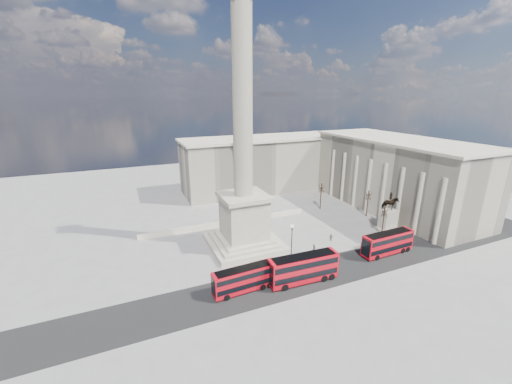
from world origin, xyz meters
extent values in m
plane|color=gray|center=(0.00, 0.00, 0.00)|extent=(180.00, 180.00, 0.00)
cube|color=black|center=(5.00, -10.00, 0.00)|extent=(120.00, 9.00, 0.01)
cube|color=#B5AE97|center=(0.00, 5.00, 0.50)|extent=(14.00, 14.00, 1.00)
cube|color=#B5AE97|center=(0.00, 5.00, 1.25)|extent=(12.00, 12.00, 0.50)
cube|color=#B5AE97|center=(0.00, 5.00, 1.75)|extent=(10.00, 10.00, 0.50)
cube|color=#B5AE97|center=(0.00, 5.00, 6.00)|extent=(8.00, 8.00, 8.00)
cube|color=#B5AE97|center=(0.00, 5.00, 10.40)|extent=(9.00, 9.00, 0.80)
cylinder|color=#9D9782|center=(0.00, 5.00, 27.80)|extent=(3.60, 3.60, 34.00)
cube|color=beige|center=(0.00, 16.00, 0.55)|extent=(40.00, 0.60, 1.10)
cube|color=beige|center=(45.00, 10.00, 9.00)|extent=(18.00, 45.00, 18.00)
cube|color=beige|center=(45.00, 10.00, 18.30)|extent=(19.00, 46.00, 0.60)
cube|color=beige|center=(20.00, 40.00, 8.00)|extent=(50.00, 16.00, 16.00)
cube|color=beige|center=(20.00, 40.00, 16.30)|extent=(51.00, 17.00, 0.60)
cube|color=red|center=(-5.76, -9.69, 2.14)|extent=(10.01, 2.77, 3.65)
cube|color=black|center=(-5.76, -9.69, 1.49)|extent=(9.62, 2.81, 0.81)
cube|color=black|center=(-5.76, -9.69, 3.11)|extent=(9.62, 2.81, 0.81)
cube|color=black|center=(-5.76, -9.69, 3.99)|extent=(9.01, 2.49, 0.05)
cylinder|color=black|center=(-9.02, -9.87, 0.50)|extent=(1.11, 2.42, 0.99)
cylinder|color=black|center=(-2.99, -9.55, 0.50)|extent=(1.11, 2.42, 0.99)
cylinder|color=black|center=(-1.80, -9.49, 0.50)|extent=(1.11, 2.42, 0.99)
cube|color=red|center=(4.04, -11.13, 2.52)|extent=(11.80, 3.17, 4.30)
cube|color=black|center=(4.04, -11.13, 1.75)|extent=(11.33, 3.21, 0.96)
cube|color=black|center=(4.04, -11.13, 3.67)|extent=(11.33, 3.21, 0.96)
cube|color=black|center=(4.04, -11.13, 4.71)|extent=(10.62, 2.85, 0.06)
cylinder|color=black|center=(0.18, -10.96, 0.58)|extent=(1.29, 2.83, 1.17)
cylinder|color=black|center=(7.31, -11.28, 0.58)|extent=(1.29, 2.83, 1.17)
cylinder|color=black|center=(8.71, -11.34, 0.58)|extent=(1.29, 2.83, 1.17)
cube|color=red|center=(23.81, -9.37, 2.34)|extent=(10.91, 2.76, 4.00)
cube|color=black|center=(23.81, -9.37, 1.63)|extent=(10.48, 2.81, 0.89)
cube|color=black|center=(23.81, -9.37, 3.40)|extent=(10.48, 2.81, 0.89)
cube|color=black|center=(23.81, -9.37, 4.37)|extent=(9.82, 2.48, 0.06)
cylinder|color=black|center=(20.23, -9.46, 0.54)|extent=(1.15, 2.61, 1.09)
cylinder|color=black|center=(26.85, -9.28, 0.54)|extent=(1.15, 2.61, 1.09)
cylinder|color=black|center=(28.15, -9.25, 0.54)|extent=(1.15, 2.61, 1.09)
cube|color=red|center=(45.50, -9.08, 2.30)|extent=(10.88, 3.70, 3.93)
cube|color=black|center=(45.50, -9.08, 1.60)|extent=(10.46, 3.71, 0.87)
cube|color=black|center=(45.50, -9.08, 3.34)|extent=(10.46, 3.71, 0.87)
cube|color=black|center=(45.50, -9.08, 4.29)|extent=(9.79, 3.33, 0.06)
cylinder|color=black|center=(42.01, -8.66, 0.53)|extent=(1.37, 2.65, 1.07)
cylinder|color=black|center=(48.47, -9.45, 0.53)|extent=(1.37, 2.65, 1.07)
cylinder|color=black|center=(49.74, -9.60, 0.53)|extent=(1.37, 2.65, 1.07)
cylinder|color=black|center=(5.83, -4.07, 0.27)|extent=(0.47, 0.47, 0.53)
cylinder|color=black|center=(5.83, -4.07, 3.21)|extent=(0.17, 0.17, 6.42)
cylinder|color=black|center=(5.83, -4.07, 6.31)|extent=(0.32, 0.32, 0.32)
sphere|color=silver|center=(5.83, -4.07, 6.69)|extent=(0.60, 0.60, 0.60)
cube|color=beige|center=(32.39, -0.85, 0.27)|extent=(4.32, 3.24, 0.54)
cube|color=beige|center=(32.39, -0.85, 2.37)|extent=(3.45, 2.37, 4.75)
imported|color=black|center=(32.39, -0.85, 6.20)|extent=(3.73, 2.38, 2.91)
cylinder|color=black|center=(32.39, -0.85, 7.96)|extent=(0.54, 0.54, 1.29)
sphere|color=black|center=(32.39, -0.85, 8.71)|extent=(0.39, 0.39, 0.39)
cylinder|color=#332319|center=(29.36, -2.48, 3.28)|extent=(0.26, 0.26, 6.57)
cylinder|color=#332319|center=(33.99, 7.50, 3.36)|extent=(0.31, 0.31, 6.72)
cylinder|color=#332319|center=(26.42, 16.68, 3.54)|extent=(0.30, 0.30, 7.07)
imported|color=black|center=(11.02, -3.76, 0.96)|extent=(0.83, 0.71, 1.92)
imported|color=black|center=(20.06, -6.50, 0.86)|extent=(1.06, 1.00, 1.72)
imported|color=black|center=(17.30, -0.62, 0.81)|extent=(0.96, 0.95, 1.63)
camera|label=1|loc=(-20.69, -49.21, 29.44)|focal=22.00mm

